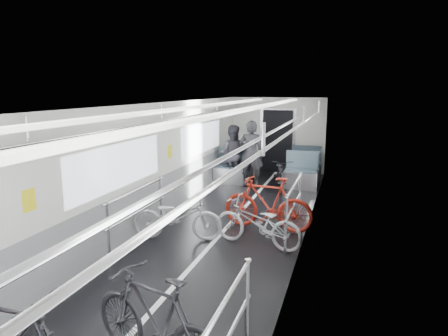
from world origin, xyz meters
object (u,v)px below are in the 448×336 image
object	(u,v)px
bike_right_near	(156,321)
bike_right_far	(268,203)
bike_left_far	(177,217)
person_seated	(232,154)
bike_aisle	(281,173)
person_standing	(251,154)
bike_right_mid	(257,223)

from	to	relation	value
bike_right_near	bike_right_far	bearing A→B (deg)	-165.62
bike_left_far	person_seated	size ratio (longest dim) A/B	0.96
bike_aisle	person_standing	world-z (taller)	person_standing
bike_right_far	bike_aisle	distance (m)	3.31
bike_right_near	bike_right_mid	bearing A→B (deg)	-166.39
bike_left_far	person_standing	world-z (taller)	person_standing
bike_left_far	bike_aisle	distance (m)	4.42
bike_right_near	bike_right_far	size ratio (longest dim) A/B	0.96
bike_left_far	bike_right_near	xyz separation A→B (m)	(1.20, -3.17, 0.08)
bike_right_far	bike_right_mid	bearing A→B (deg)	4.48
bike_right_mid	bike_right_far	bearing A→B (deg)	-168.73
person_standing	person_seated	bearing A→B (deg)	-22.08
bike_right_near	person_seated	xyz separation A→B (m)	(-1.48, 7.64, 0.33)
bike_right_far	bike_aisle	xyz separation A→B (m)	(-0.29, 3.30, -0.11)
bike_right_mid	bike_right_far	world-z (taller)	bike_right_far
bike_left_far	bike_right_mid	size ratio (longest dim) A/B	1.00
bike_left_far	person_standing	bearing A→B (deg)	-16.46
bike_left_far	bike_right_mid	distance (m)	1.44
bike_aisle	person_seated	size ratio (longest dim) A/B	0.95
bike_aisle	bike_left_far	bearing A→B (deg)	-118.50
bike_left_far	bike_right_mid	xyz separation A→B (m)	(1.44, 0.10, -0.00)
bike_right_near	person_seated	world-z (taller)	person_seated
person_standing	person_seated	xyz separation A→B (m)	(-0.60, 0.20, -0.08)
bike_left_far	bike_right_far	xyz separation A→B (m)	(1.44, 0.98, 0.10)
person_standing	bike_left_far	bearing A→B (deg)	81.92
bike_left_far	person_standing	xyz separation A→B (m)	(0.31, 4.27, 0.49)
bike_right_near	bike_left_far	bearing A→B (deg)	-141.56
bike_right_near	bike_right_far	xyz separation A→B (m)	(0.25, 4.15, 0.02)
bike_right_near	bike_right_far	distance (m)	4.16
bike_right_far	person_seated	xyz separation A→B (m)	(-1.73, 3.49, 0.31)
bike_left_far	bike_right_far	distance (m)	1.74
bike_right_near	person_standing	xyz separation A→B (m)	(-0.89, 7.45, 0.41)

